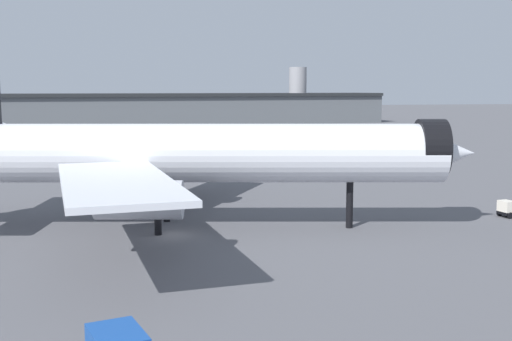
% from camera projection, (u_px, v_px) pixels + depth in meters
% --- Properties ---
extents(ground, '(900.00, 900.00, 0.00)m').
position_uv_depth(ground, '(172.00, 235.00, 61.35)').
color(ground, '#56565B').
extents(airliner_near_gate, '(58.46, 52.36, 17.15)m').
position_uv_depth(airliner_near_gate, '(184.00, 154.00, 63.52)').
color(airliner_near_gate, silver).
rests_on(airliner_near_gate, ground).
extents(terminal_building, '(182.78, 41.75, 22.87)m').
position_uv_depth(terminal_building, '(166.00, 109.00, 243.17)').
color(terminal_building, slate).
rests_on(terminal_building, ground).
extents(baggage_tug_wing, '(3.39, 2.27, 1.85)m').
position_uv_depth(baggage_tug_wing, '(512.00, 208.00, 69.98)').
color(baggage_tug_wing, black).
rests_on(baggage_tug_wing, ground).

